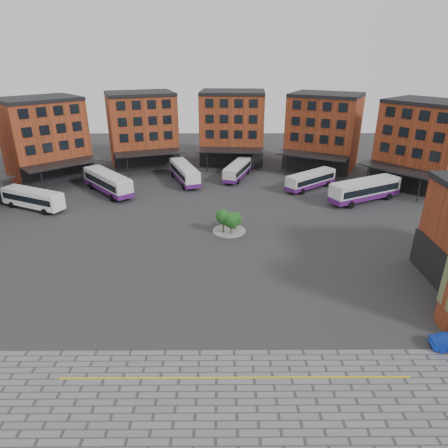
{
  "coord_description": "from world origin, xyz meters",
  "views": [
    {
      "loc": [
        1.05,
        -36.44,
        22.33
      ],
      "look_at": [
        1.27,
        5.29,
        4.0
      ],
      "focal_mm": 32.0,
      "sensor_mm": 36.0,
      "label": 1
    }
  ],
  "objects_px": {
    "bus_b": "(108,182)",
    "bus_c": "(184,173)",
    "tree_island": "(230,220)",
    "bus_a": "(33,198)",
    "bus_f": "(365,190)",
    "bus_d": "(238,170)",
    "bus_e": "(311,180)"
  },
  "relations": [
    {
      "from": "bus_b",
      "to": "bus_c",
      "type": "xyz_separation_m",
      "value": [
        12.35,
        5.91,
        -0.12
      ]
    },
    {
      "from": "tree_island",
      "to": "bus_b",
      "type": "relative_size",
      "value": 0.39
    },
    {
      "from": "bus_a",
      "to": "bus_c",
      "type": "relative_size",
      "value": 0.9
    },
    {
      "from": "bus_c",
      "to": "bus_f",
      "type": "distance_m",
      "value": 31.14
    },
    {
      "from": "bus_a",
      "to": "bus_f",
      "type": "distance_m",
      "value": 51.34
    },
    {
      "from": "tree_island",
      "to": "bus_f",
      "type": "bearing_deg",
      "value": 28.59
    },
    {
      "from": "tree_island",
      "to": "bus_d",
      "type": "distance_m",
      "value": 24.4
    },
    {
      "from": "tree_island",
      "to": "bus_e",
      "type": "height_order",
      "value": "tree_island"
    },
    {
      "from": "bus_a",
      "to": "bus_e",
      "type": "xyz_separation_m",
      "value": [
        44.02,
        9.37,
        -0.19
      ]
    },
    {
      "from": "bus_d",
      "to": "bus_f",
      "type": "distance_m",
      "value": 23.37
    },
    {
      "from": "tree_island",
      "to": "bus_d",
      "type": "xyz_separation_m",
      "value": [
        1.91,
        24.32,
        -0.2
      ]
    },
    {
      "from": "tree_island",
      "to": "bus_c",
      "type": "relative_size",
      "value": 0.37
    },
    {
      "from": "bus_a",
      "to": "bus_f",
      "type": "relative_size",
      "value": 0.85
    },
    {
      "from": "bus_a",
      "to": "bus_d",
      "type": "relative_size",
      "value": 1.0
    },
    {
      "from": "bus_b",
      "to": "bus_e",
      "type": "height_order",
      "value": "bus_b"
    },
    {
      "from": "bus_d",
      "to": "bus_b",
      "type": "bearing_deg",
      "value": -140.02
    },
    {
      "from": "bus_a",
      "to": "tree_island",
      "type": "bearing_deg",
      "value": -81.39
    },
    {
      "from": "bus_d",
      "to": "bus_e",
      "type": "distance_m",
      "value": 13.92
    },
    {
      "from": "tree_island",
      "to": "bus_b",
      "type": "height_order",
      "value": "bus_b"
    },
    {
      "from": "bus_d",
      "to": "bus_e",
      "type": "bearing_deg",
      "value": -6.79
    },
    {
      "from": "bus_d",
      "to": "bus_e",
      "type": "relative_size",
      "value": 1.1
    },
    {
      "from": "bus_b",
      "to": "bus_f",
      "type": "xyz_separation_m",
      "value": [
        41.79,
        -4.24,
        0.02
      ]
    },
    {
      "from": "bus_a",
      "to": "bus_d",
      "type": "height_order",
      "value": "bus_a"
    },
    {
      "from": "tree_island",
      "to": "bus_d",
      "type": "bearing_deg",
      "value": 85.51
    },
    {
      "from": "bus_b",
      "to": "bus_d",
      "type": "bearing_deg",
      "value": -20.13
    },
    {
      "from": "tree_island",
      "to": "bus_b",
      "type": "xyz_separation_m",
      "value": [
        -20.15,
        16.03,
        0.11
      ]
    },
    {
      "from": "bus_a",
      "to": "bus_d",
      "type": "xyz_separation_m",
      "value": [
        31.53,
        15.51,
        -0.18
      ]
    },
    {
      "from": "tree_island",
      "to": "bus_b",
      "type": "distance_m",
      "value": 25.75
    },
    {
      "from": "tree_island",
      "to": "bus_f",
      "type": "height_order",
      "value": "bus_f"
    },
    {
      "from": "bus_d",
      "to": "bus_f",
      "type": "xyz_separation_m",
      "value": [
        19.73,
        -12.53,
        0.33
      ]
    },
    {
      "from": "tree_island",
      "to": "bus_a",
      "type": "height_order",
      "value": "tree_island"
    },
    {
      "from": "bus_a",
      "to": "bus_b",
      "type": "xyz_separation_m",
      "value": [
        9.47,
        7.22,
        0.12
      ]
    }
  ]
}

